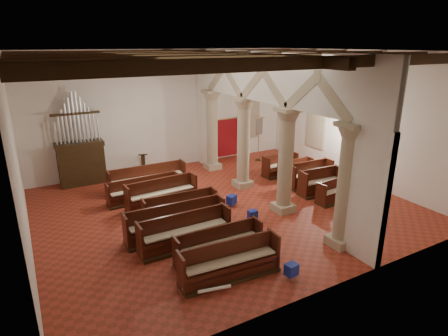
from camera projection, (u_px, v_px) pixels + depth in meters
floor at (224, 206)px, 15.11m from camera, size 14.00×14.00×0.00m
ceiling at (224, 51)px, 13.21m from camera, size 14.00×14.00×0.00m
wall_back at (167, 110)px, 19.13m from camera, size 14.00×0.02×6.00m
wall_front at (343, 183)px, 9.19m from camera, size 14.00×0.02×6.00m
wall_left at (16, 161)px, 10.93m from camera, size 0.02×12.00×6.00m
wall_right at (356, 117)px, 17.39m from camera, size 0.02×12.00×6.00m
ceiling_beams at (224, 56)px, 13.27m from camera, size 13.80×11.80×0.30m
arcade at (264, 115)px, 14.81m from camera, size 0.90×11.90×6.00m
window_right_a at (380, 141)px, 16.40m from camera, size 0.03×1.00×2.20m
window_right_b at (317, 124)px, 19.71m from camera, size 0.03×1.00×2.20m
window_back at (249, 117)px, 21.68m from camera, size 1.00×0.03×2.20m
pipe_organ at (81, 155)px, 17.16m from camera, size 2.10×0.85×4.40m
lectern at (144, 165)px, 18.78m from camera, size 0.51×0.54×1.09m
dossal_curtain at (227, 137)px, 21.26m from camera, size 1.80×0.07×2.17m
processional_banner at (258, 146)px, 20.79m from camera, size 0.56×0.72×2.58m
hymnal_box_a at (291, 269)px, 10.43m from camera, size 0.37×0.32×0.34m
hymnal_box_b at (253, 215)px, 13.79m from camera, size 0.33×0.28×0.32m
hymnal_box_c at (232, 200)px, 15.05m from camera, size 0.45×0.41×0.36m
tube_heater_a at (214, 289)px, 9.78m from camera, size 0.89×0.27×0.09m
tube_heater_b at (199, 284)px, 9.97m from camera, size 0.97×0.13×0.10m
nave_pew_0 at (230, 266)px, 10.41m from camera, size 2.95×0.92×1.09m
nave_pew_1 at (219, 249)px, 11.37m from camera, size 2.80×0.74×1.01m
nave_pew_2 at (185, 236)px, 12.01m from camera, size 3.04×0.76×1.13m
nave_pew_3 at (176, 226)px, 12.68m from camera, size 3.47×0.85×1.14m
nave_pew_4 at (181, 211)px, 13.90m from camera, size 2.81×0.80×1.01m
nave_pew_5 at (162, 198)px, 14.99m from camera, size 2.94×0.94×1.15m
nave_pew_6 at (144, 193)px, 15.61m from camera, size 3.05×0.77×0.98m
nave_pew_7 at (148, 182)px, 16.71m from camera, size 3.45×0.76×1.12m
aisle_pew_0 at (336, 194)px, 15.50m from camera, size 1.86×0.72×0.95m
aisle_pew_1 at (320, 185)px, 16.26m from camera, size 2.03×0.89×1.13m
aisle_pew_2 at (310, 178)px, 17.18m from camera, size 2.26×0.80×1.14m
aisle_pew_3 at (295, 172)px, 18.10m from camera, size 1.85×0.66×0.95m
aisle_pew_4 at (280, 168)px, 18.59m from camera, size 1.90×0.79×1.05m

